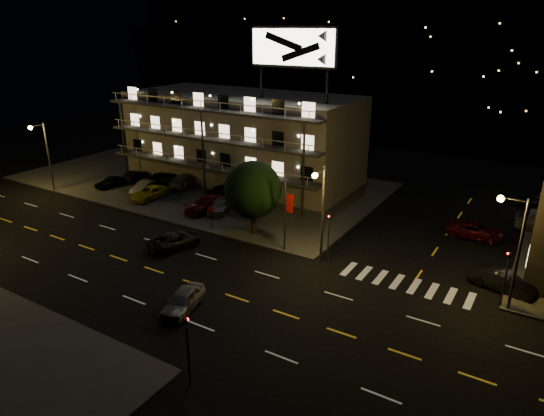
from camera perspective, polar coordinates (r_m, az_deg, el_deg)
The scene contains 29 objects.
ground at distance 38.24m, azimuth -11.56°, elevation -7.90°, with size 140.00×140.00×0.00m, color black.
curb_nw at distance 60.68m, azimuth -8.60°, elevation 3.16°, with size 44.00×24.00×0.15m, color #353533.
motel at distance 59.91m, azimuth -3.45°, elevation 8.35°, with size 28.00×13.80×18.10m.
hill_backdrop at distance 97.68m, azimuth 14.40°, elevation 16.16°, with size 120.00×25.00×24.00m.
streetlight_nw at distance 60.51m, azimuth -25.18°, elevation 6.19°, with size 0.44×1.92×8.00m.
streetlight_nc at distance 37.73m, azimuth 5.79°, elevation 0.30°, with size 0.44×1.92×8.00m.
streetlight_ne at distance 34.91m, azimuth 26.63°, elevation -3.60°, with size 1.92×0.44×8.00m.
signal_nw at distance 38.89m, azimuth 6.69°, elevation -2.90°, with size 0.20×0.27×4.60m.
signal_sw at distance 26.35m, azimuth -9.90°, elevation -15.50°, with size 0.20×0.27×4.60m.
signal_ne at distance 36.05m, azimuth 25.84°, elevation -6.92°, with size 0.27×0.20×4.60m.
banner_north at distance 40.14m, azimuth 1.62°, elevation -0.67°, with size 0.83×0.16×6.40m.
stop_sign at distance 45.18m, azimuth -7.20°, elevation -0.69°, with size 0.91×0.11×2.61m.
tree at distance 43.32m, azimuth -2.31°, elevation 1.99°, with size 5.39×5.19×6.78m.
lot_car_0 at distance 60.41m, azimuth -18.47°, elevation 2.95°, with size 1.50×3.74×1.27m, color black.
lot_car_1 at distance 57.09m, azimuth -14.75°, elevation 2.38°, with size 1.42×4.07×1.34m, color gray.
lot_car_2 at distance 54.99m, azimuth -14.21°, elevation 1.73°, with size 2.18×4.74×1.32m, color gold.
lot_car_3 at distance 50.22m, azimuth -7.72°, elevation 0.50°, with size 2.10×5.17×1.50m, color #550C15.
lot_car_4 at distance 49.84m, azimuth -6.07°, elevation 0.38°, with size 1.71×4.25×1.45m, color gray.
lot_car_5 at distance 62.09m, azimuth -15.89°, elevation 3.68°, with size 1.34×3.84×1.27m, color black.
lot_car_6 at distance 59.48m, azimuth -12.86°, elevation 3.37°, with size 2.55×5.54×1.54m, color black.
lot_car_7 at distance 58.52m, azimuth -10.07°, elevation 3.29°, with size 2.14×5.26×1.53m, color gray.
lot_car_8 at distance 54.54m, azimuth -5.62°, elevation 2.12°, with size 1.57×3.91×1.33m, color black.
lot_car_9 at distance 53.00m, azimuth -2.43°, elevation 1.64°, with size 1.38×3.97×1.31m, color #550C15.
side_car_0 at distance 39.06m, azimuth 25.49°, elevation -7.76°, with size 1.57×4.50×1.48m, color black.
side_car_1 at distance 47.54m, azimuth 22.79°, elevation -2.44°, with size 2.28×4.95×1.37m, color #550C15.
side_car_2 at distance 51.57m, azimuth 29.06°, elevation -1.77°, with size 1.82×4.47×1.30m, color gray.
side_car_3 at distance 58.31m, azimuth 29.26°, elevation 0.67°, with size 1.75×4.35×1.48m, color black.
road_car_east at distance 33.64m, azimuth -10.43°, elevation -10.64°, with size 1.69×4.20×1.43m, color gray.
road_car_west at distance 42.72m, azimuth -11.34°, elevation -3.75°, with size 2.19×4.75×1.32m, color black.
Camera 1 is at (23.69, -24.08, 17.92)m, focal length 32.00 mm.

